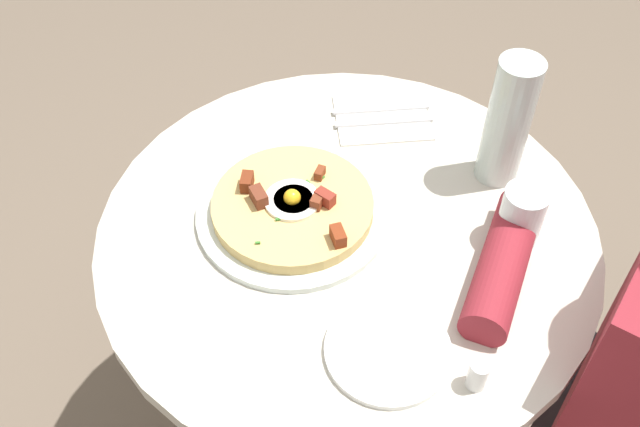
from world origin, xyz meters
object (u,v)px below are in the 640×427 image
(bread_plate, at_px, (388,350))
(pepper_shaker, at_px, (504,262))
(dining_table, at_px, (345,293))
(person_seated, at_px, (635,413))
(pizza_plate, at_px, (293,213))
(water_glass, at_px, (521,216))
(fork, at_px, (384,122))
(water_bottle, at_px, (508,122))
(knife, at_px, (381,109))
(salt_shaker, at_px, (478,375))
(breakfast_pizza, at_px, (293,205))

(bread_plate, xyz_separation_m, pepper_shaker, (-0.22, 0.07, 0.02))
(dining_table, xyz_separation_m, pepper_shaker, (-0.06, 0.24, 0.20))
(dining_table, relative_size, bread_plate, 4.51)
(person_seated, xyz_separation_m, pepper_shaker, (0.05, -0.27, 0.27))
(pizza_plate, bearing_deg, pepper_shaker, 104.06)
(dining_table, xyz_separation_m, water_glass, (-0.13, 0.23, 0.23))
(fork, relative_size, water_bottle, 0.77)
(fork, xyz_separation_m, knife, (-0.03, -0.02, 0.00))
(salt_shaker, relative_size, pepper_shaker, 0.97)
(water_glass, relative_size, salt_shaker, 2.04)
(fork, height_order, pepper_shaker, pepper_shaker)
(pizza_plate, xyz_separation_m, breakfast_pizza, (0.00, 0.00, 0.02))
(pepper_shaker, bearing_deg, person_seated, 100.23)
(pepper_shaker, bearing_deg, bread_plate, -18.67)
(water_glass, distance_m, pepper_shaker, 0.08)
(fork, distance_m, knife, 0.04)
(water_glass, height_order, water_bottle, water_bottle)
(water_bottle, xyz_separation_m, pepper_shaker, (0.19, 0.10, -0.09))
(breakfast_pizza, distance_m, water_bottle, 0.37)
(breakfast_pizza, relative_size, bread_plate, 1.46)
(fork, height_order, knife, same)
(knife, bearing_deg, breakfast_pizza, -126.87)
(bread_plate, bearing_deg, dining_table, -133.62)
(dining_table, bearing_deg, fork, -162.33)
(pizza_plate, xyz_separation_m, bread_plate, (0.13, 0.26, -0.00))
(dining_table, bearing_deg, water_glass, 119.80)
(dining_table, bearing_deg, water_bottle, 149.54)
(pizza_plate, relative_size, water_bottle, 1.35)
(water_bottle, relative_size, pepper_shaker, 4.52)
(pizza_plate, xyz_separation_m, water_glass, (-0.16, 0.32, 0.04))
(person_seated, bearing_deg, water_bottle, -110.94)
(pizza_plate, height_order, water_glass, water_glass)
(breakfast_pizza, bearing_deg, water_bottle, 139.64)
(knife, xyz_separation_m, water_glass, (0.14, 0.33, 0.04))
(bread_plate, height_order, salt_shaker, salt_shaker)
(pizza_plate, xyz_separation_m, salt_shaker, (0.11, 0.38, 0.02))
(person_seated, relative_size, fork, 6.31)
(pizza_plate, bearing_deg, breakfast_pizza, 74.71)
(pizza_plate, height_order, pepper_shaker, pepper_shaker)
(bread_plate, height_order, fork, bread_plate)
(salt_shaker, height_order, pepper_shaker, pepper_shaker)
(water_bottle, relative_size, salt_shaker, 4.67)
(pizza_plate, distance_m, breakfast_pizza, 0.02)
(water_glass, bearing_deg, water_bottle, -142.67)
(person_seated, relative_size, bread_plate, 6.37)
(pepper_shaker, bearing_deg, dining_table, -77.11)
(pizza_plate, distance_m, salt_shaker, 0.40)
(breakfast_pizza, relative_size, water_glass, 2.57)
(knife, relative_size, water_glass, 1.78)
(bread_plate, distance_m, fork, 0.48)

